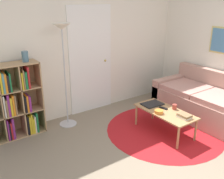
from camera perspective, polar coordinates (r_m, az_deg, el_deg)
wall_back at (r=4.73m, az=-6.77°, el=9.63°), size 7.36×0.11×2.60m
wall_right at (r=5.24m, az=23.08°, el=9.37°), size 0.08×5.67×2.60m
rug at (r=4.45m, az=11.86°, el=-8.99°), size 1.98×1.98×0.01m
bookshelf at (r=4.24m, az=-22.74°, el=-3.14°), size 0.96×0.34×1.21m
floor_lamp at (r=4.15m, az=-11.19°, el=10.17°), size 0.31×0.31×1.77m
couch at (r=5.03m, az=20.72°, el=-2.71°), size 0.94×1.83×0.84m
coffee_table at (r=4.23m, az=12.00°, el=-5.26°), size 0.49×1.03×0.40m
laptop at (r=4.40m, az=9.19°, el=-3.29°), size 0.37×0.26×0.02m
bowl at (r=4.09m, az=10.67°, el=-5.02°), size 0.14×0.14×0.05m
book_stack_on_table at (r=4.03m, az=16.23°, el=-5.82°), size 0.16×0.19×0.06m
cup at (r=4.28m, az=14.11°, el=-3.87°), size 0.07×0.07×0.08m
remote at (r=4.28m, az=11.65°, el=-4.16°), size 0.07×0.15×0.02m
vase_on_shelf at (r=4.12m, az=-19.24°, el=7.12°), size 0.10×0.10×0.16m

